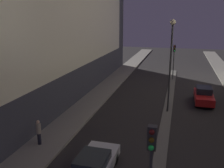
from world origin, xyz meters
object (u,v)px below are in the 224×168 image
(street_lamp, at_px, (171,53))
(traffic_light_mid, at_px, (174,54))
(pedestrian_on_left_sidewalk, at_px, (39,131))
(traffic_light_near, at_px, (151,159))
(car_left_lane, at_px, (94,165))
(car_right_lane, at_px, (204,95))

(street_lamp, bearing_deg, traffic_light_mid, 90.00)
(street_lamp, xyz_separation_m, pedestrian_on_left_sidewalk, (-7.94, -8.59, -4.31))
(traffic_light_near, distance_m, street_lamp, 14.01)
(traffic_light_near, relative_size, traffic_light_mid, 1.00)
(traffic_light_mid, distance_m, pedestrian_on_left_sidewalk, 22.46)
(car_left_lane, height_order, pedestrian_on_left_sidewalk, pedestrian_on_left_sidewalk)
(traffic_light_mid, bearing_deg, traffic_light_near, -90.00)
(traffic_light_near, xyz_separation_m, street_lamp, (0.00, 13.89, 1.85))
(traffic_light_mid, relative_size, car_right_lane, 1.12)
(street_lamp, xyz_separation_m, car_right_lane, (3.33, 3.52, -4.60))
(car_left_lane, xyz_separation_m, pedestrian_on_left_sidewalk, (-4.61, 2.08, 0.39))
(street_lamp, distance_m, pedestrian_on_left_sidewalk, 12.46)
(pedestrian_on_left_sidewalk, bearing_deg, car_left_lane, -24.31)
(car_right_lane, bearing_deg, traffic_light_mid, 110.85)
(street_lamp, relative_size, car_right_lane, 1.93)
(pedestrian_on_left_sidewalk, bearing_deg, street_lamp, 47.24)
(car_right_lane, bearing_deg, traffic_light_near, -100.84)
(traffic_light_mid, height_order, street_lamp, street_lamp)
(traffic_light_near, xyz_separation_m, traffic_light_mid, (0.00, 26.16, 0.00))
(street_lamp, bearing_deg, pedestrian_on_left_sidewalk, -132.76)
(car_left_lane, bearing_deg, car_right_lane, 64.83)
(traffic_light_near, distance_m, traffic_light_mid, 26.16)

